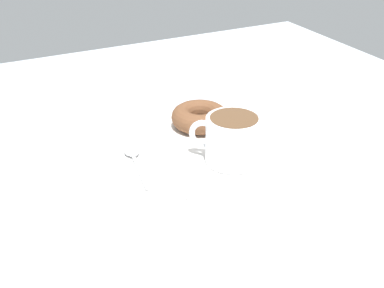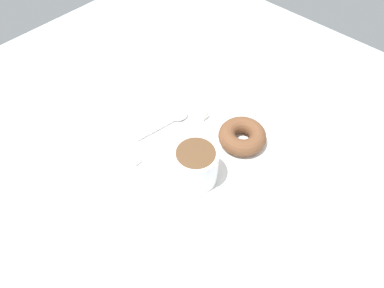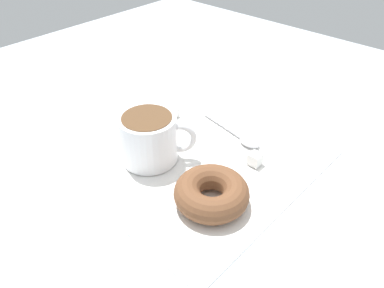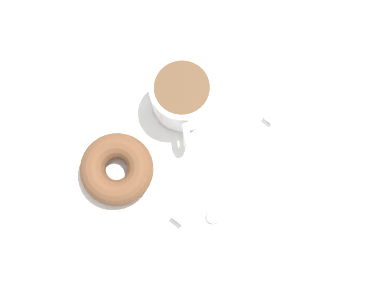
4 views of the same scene
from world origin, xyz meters
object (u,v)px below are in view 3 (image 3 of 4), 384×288
at_px(sugar_cube, 174,112).
at_px(sugar_cube_extra, 255,159).
at_px(spoon, 242,137).
at_px(coffee_cup, 150,137).
at_px(donut, 212,193).

bearing_deg(sugar_cube, sugar_cube_extra, -94.55).
height_order(spoon, sugar_cube_extra, sugar_cube_extra).
xyz_separation_m(spoon, sugar_cube_extra, (-0.04, -0.05, 0.00)).
bearing_deg(spoon, sugar_cube, 100.34).
xyz_separation_m(coffee_cup, sugar_cube, (0.11, 0.06, -0.03)).
height_order(donut, spoon, donut).
relative_size(sugar_cube, sugar_cube_extra, 0.83).
relative_size(coffee_cup, sugar_cube_extra, 5.42).
relative_size(donut, sugar_cube, 6.61).
height_order(coffee_cup, sugar_cube_extra, coffee_cup).
bearing_deg(sugar_cube_extra, spoon, 53.33).
distance_m(donut, sugar_cube, 0.22).
height_order(spoon, sugar_cube, sugar_cube).
relative_size(spoon, sugar_cube_extra, 7.26).
bearing_deg(spoon, donut, -159.13).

